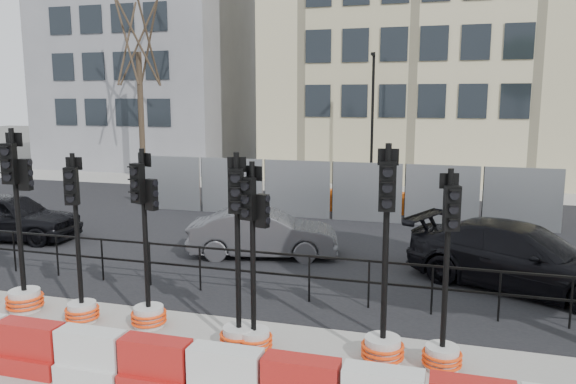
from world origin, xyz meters
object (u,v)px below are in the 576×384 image
(traffic_signal_h, at_px, (443,330))
(traffic_signal_d, at_px, (147,287))
(car_a, at_px, (9,216))
(car_c, at_px, (521,257))

(traffic_signal_h, bearing_deg, traffic_signal_d, 159.01)
(car_a, distance_m, car_c, 13.82)
(traffic_signal_d, bearing_deg, car_a, 164.94)
(traffic_signal_d, bearing_deg, car_c, 48.93)
(car_c, bearing_deg, traffic_signal_d, 145.37)
(car_c, bearing_deg, car_a, 111.94)
(traffic_signal_d, distance_m, car_a, 8.47)
(traffic_signal_h, height_order, car_a, traffic_signal_h)
(traffic_signal_h, bearing_deg, car_c, 51.16)
(traffic_signal_d, relative_size, car_c, 0.61)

